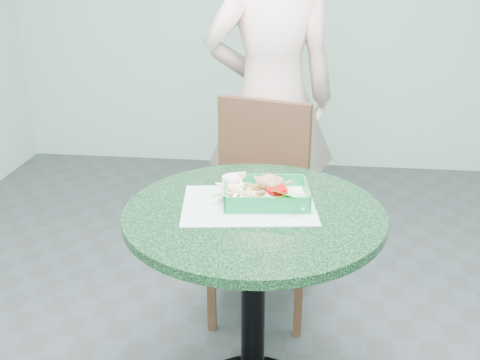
# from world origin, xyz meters

# --- Properties ---
(cafe_table) EXTENTS (0.83, 0.83, 0.75)m
(cafe_table) POSITION_xyz_m (0.00, 0.00, 0.58)
(cafe_table) COLOR black
(cafe_table) RESTS_ON floor
(dining_chair) EXTENTS (0.43, 0.43, 0.93)m
(dining_chair) POSITION_xyz_m (-0.03, 0.67, 0.53)
(dining_chair) COLOR #4E3321
(dining_chair) RESTS_ON floor
(diner_person) EXTENTS (0.82, 0.62, 2.01)m
(diner_person) POSITION_xyz_m (-0.01, 1.01, 1.00)
(diner_person) COLOR beige
(diner_person) RESTS_ON floor
(placemat) EXTENTS (0.46, 0.37, 0.00)m
(placemat) POSITION_xyz_m (-0.02, 0.03, 0.75)
(placemat) COLOR #A5C3C2
(placemat) RESTS_ON cafe_table
(food_basket) EXTENTS (0.27, 0.20, 0.05)m
(food_basket) POSITION_xyz_m (0.03, 0.06, 0.77)
(food_basket) COLOR #0F8340
(food_basket) RESTS_ON placemat
(crab_sandwich) EXTENTS (0.13, 0.13, 0.08)m
(crab_sandwich) POSITION_xyz_m (0.04, 0.08, 0.80)
(crab_sandwich) COLOR gold
(crab_sandwich) RESTS_ON food_basket
(fries_pile) EXTENTS (0.14, 0.15, 0.04)m
(fries_pile) POSITION_xyz_m (-0.07, 0.10, 0.79)
(fries_pile) COLOR beige
(fries_pile) RESTS_ON food_basket
(sauce_ramekin) EXTENTS (0.06, 0.06, 0.03)m
(sauce_ramekin) POSITION_xyz_m (-0.08, 0.13, 0.80)
(sauce_ramekin) COLOR white
(sauce_ramekin) RESTS_ON food_basket
(garnish_cup) EXTENTS (0.11, 0.11, 0.05)m
(garnish_cup) POSITION_xyz_m (0.07, 0.03, 0.79)
(garnish_cup) COLOR white
(garnish_cup) RESTS_ON food_basket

